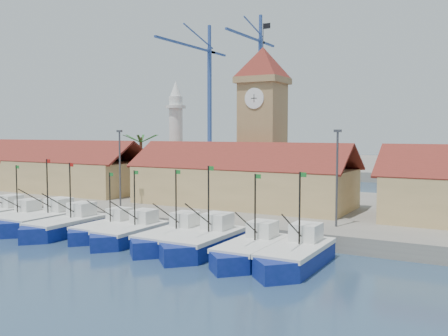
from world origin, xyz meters
The scene contains 20 objects.
ground centered at (0.00, 0.00, 0.00)m, with size 400.00×400.00×0.00m, color #1E3B50.
quay centered at (0.00, 24.00, 0.75)m, with size 140.00×32.00×1.50m, color gray.
terminal centered at (0.00, 110.00, 1.00)m, with size 240.00×80.00×2.00m, color gray.
boat_1 centered at (-18.89, 2.20, 0.73)m, with size 3.41×9.35×7.07m.
boat_2 centered at (-14.97, 2.84, 0.81)m, with size 3.79×10.38×7.86m.
boat_3 centered at (-10.78, 2.08, 0.79)m, with size 3.68×10.07×7.62m.
boat_4 centered at (-6.42, 3.20, 0.69)m, with size 3.22×8.83×6.68m.
boat_5 centered at (-2.90, 2.64, 0.73)m, with size 3.41×9.35×7.08m.
boat_6 centered at (1.71, 2.78, 0.76)m, with size 3.53×9.66×7.31m.
boat_7 centered at (5.24, 2.52, 0.81)m, with size 3.77×10.33×7.82m.
boat_8 centered at (10.00, 1.95, 0.76)m, with size 3.54×9.71×7.34m.
boat_9 centered at (13.77, 1.95, 0.79)m, with size 3.70×10.12×7.66m.
hall_left centered at (-32.00, 20.00, 3.99)m, with size 31.20×10.13×7.61m.
hall_center centered at (0.00, 20.00, 3.99)m, with size 27.04×10.13×7.61m.
clock_tower centered at (0.00, 26.00, 11.96)m, with size 5.80×5.80×22.70m.
minaret centered at (-15.00, 28.00, 9.73)m, with size 3.00×3.00×16.30m.
palm_tree centered at (-20.00, 26.00, 6.25)m, with size 5.60×5.03×8.39m.
lamp_posts centered at (0.50, 12.00, 6.48)m, with size 80.70×0.25×9.03m.
crane_blue_far centered at (-53.16, 99.73, 25.36)m, with size 1.00×38.02×41.33m.
crane_blue_near centered at (-38.49, 106.73, 26.38)m, with size 1.00×32.04×44.03m.
Camera 1 is at (27.16, -33.22, 10.31)m, focal length 40.00 mm.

